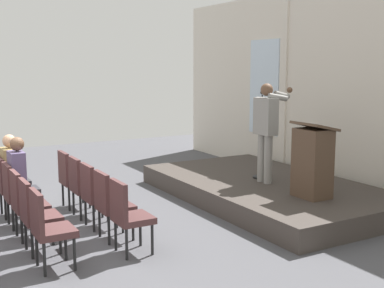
{
  "coord_description": "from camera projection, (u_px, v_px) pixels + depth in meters",
  "views": [
    {
      "loc": [
        6.81,
        -0.93,
        2.33
      ],
      "look_at": [
        0.03,
        2.97,
        1.11
      ],
      "focal_mm": 47.31,
      "sensor_mm": 36.0,
      "label": 1
    }
  ],
  "objects": [
    {
      "name": "rear_partition",
      "position": [
        338.0,
        88.0,
        9.34
      ],
      "size": [
        10.47,
        0.14,
        3.82
      ],
      "color": "silver",
      "rests_on": "ground"
    },
    {
      "name": "stage_platform",
      "position": [
        266.0,
        190.0,
        8.84
      ],
      "size": [
        4.62,
        2.6,
        0.34
      ],
      "primitive_type": "cube",
      "color": "#3F3833",
      "rests_on": "ground"
    },
    {
      "name": "speaker",
      "position": [
        266.0,
        125.0,
        8.54
      ],
      "size": [
        0.5,
        0.69,
        1.69
      ],
      "color": "gray",
      "rests_on": "stage_platform"
    },
    {
      "name": "mic_stand",
      "position": [
        261.0,
        159.0,
        8.97
      ],
      "size": [
        0.28,
        0.28,
        1.55
      ],
      "color": "black",
      "rests_on": "stage_platform"
    },
    {
      "name": "lectern",
      "position": [
        312.0,
        161.0,
        7.63
      ],
      "size": [
        0.6,
        0.48,
        1.16
      ],
      "color": "#4C3828",
      "rests_on": "stage_platform"
    },
    {
      "name": "chair_r0_c0",
      "position": [
        71.0,
        176.0,
        8.28
      ],
      "size": [
        0.46,
        0.44,
        0.94
      ],
      "color": "black",
      "rests_on": "ground"
    },
    {
      "name": "chair_r0_c1",
      "position": [
        82.0,
        183.0,
        7.76
      ],
      "size": [
        0.46,
        0.44,
        0.94
      ],
      "color": "black",
      "rests_on": "ground"
    },
    {
      "name": "chair_r0_c2",
      "position": [
        95.0,
        192.0,
        7.25
      ],
      "size": [
        0.46,
        0.44,
        0.94
      ],
      "color": "black",
      "rests_on": "ground"
    },
    {
      "name": "chair_r0_c3",
      "position": [
        110.0,
        201.0,
        6.74
      ],
      "size": [
        0.46,
        0.44,
        0.94
      ],
      "color": "black",
      "rests_on": "ground"
    },
    {
      "name": "chair_r0_c4",
      "position": [
        127.0,
        212.0,
        6.23
      ],
      "size": [
        0.46,
        0.44,
        0.94
      ],
      "color": "black",
      "rests_on": "ground"
    },
    {
      "name": "chair_r1_c0",
      "position": [
        8.0,
        183.0,
        7.79
      ],
      "size": [
        0.46,
        0.44,
        0.94
      ],
      "color": "black",
      "rests_on": "ground"
    },
    {
      "name": "audience_r1_c0",
      "position": [
        13.0,
        171.0,
        7.81
      ],
      "size": [
        0.36,
        0.39,
        1.28
      ],
      "color": "#2D2D33",
      "rests_on": "ground"
    },
    {
      "name": "chair_r1_c1",
      "position": [
        16.0,
        191.0,
        7.28
      ],
      "size": [
        0.46,
        0.44,
        0.94
      ],
      "color": "black",
      "rests_on": "ground"
    },
    {
      "name": "audience_r1_c1",
      "position": [
        21.0,
        177.0,
        7.29
      ],
      "size": [
        0.36,
        0.39,
        1.32
      ],
      "color": "#2D2D33",
      "rests_on": "ground"
    },
    {
      "name": "chair_r1_c2",
      "position": [
        25.0,
        201.0,
        6.77
      ],
      "size": [
        0.46,
        0.44,
        0.94
      ],
      "color": "black",
      "rests_on": "ground"
    },
    {
      "name": "chair_r1_c3",
      "position": [
        35.0,
        212.0,
        6.26
      ],
      "size": [
        0.46,
        0.44,
        0.94
      ],
      "color": "black",
      "rests_on": "ground"
    },
    {
      "name": "chair_r1_c4",
      "position": [
        47.0,
        225.0,
        5.75
      ],
      "size": [
        0.46,
        0.44,
        0.94
      ],
      "color": "black",
      "rests_on": "ground"
    }
  ]
}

